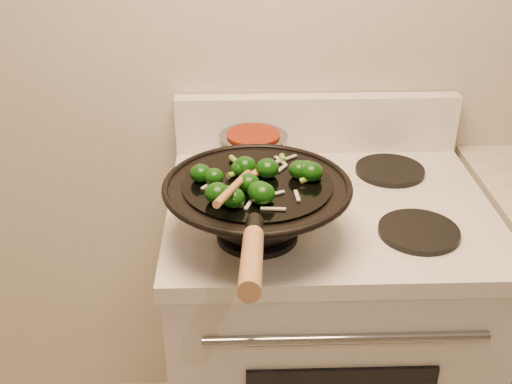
{
  "coord_description": "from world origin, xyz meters",
  "views": [
    {
      "loc": [
        -0.49,
        -0.17,
        1.69
      ],
      "look_at": [
        -0.45,
        1.03,
        1.03
      ],
      "focal_mm": 45.0,
      "sensor_mm": 36.0,
      "label": 1
    }
  ],
  "objects": [
    {
      "name": "stove",
      "position": [
        -0.27,
        1.17,
        0.47
      ],
      "size": [
        0.78,
        0.67,
        1.08
      ],
      "color": "white",
      "rests_on": "ground"
    },
    {
      "name": "wooden_spoon",
      "position": [
        -0.48,
        0.99,
        1.08
      ],
      "size": [
        0.11,
        0.27,
        0.07
      ],
      "color": "#A97142",
      "rests_on": "wok"
    },
    {
      "name": "wok",
      "position": [
        -0.45,
        1.01,
        1.0
      ],
      "size": [
        0.4,
        0.67,
        0.21
      ],
      "color": "black",
      "rests_on": "stove"
    },
    {
      "name": "saucepan",
      "position": [
        -0.45,
        1.32,
        0.99
      ],
      "size": [
        0.18,
        0.28,
        0.1
      ],
      "color": "gray",
      "rests_on": "stove"
    },
    {
      "name": "stirfry",
      "position": [
        -0.45,
        1.0,
        1.07
      ],
      "size": [
        0.28,
        0.25,
        0.05
      ],
      "color": "#0C3708",
      "rests_on": "wok"
    }
  ]
}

